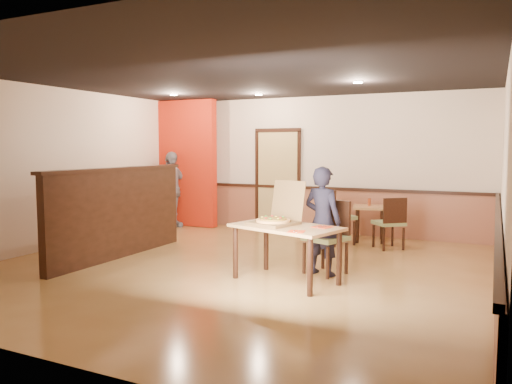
{
  "coord_description": "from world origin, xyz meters",
  "views": [
    {
      "loc": [
        3.41,
        -6.35,
        1.77
      ],
      "look_at": [
        0.35,
        0.0,
        1.13
      ],
      "focal_mm": 35.0,
      "sensor_mm": 36.0,
      "label": 1
    }
  ],
  "objects_px": {
    "side_chair_right": "(391,221)",
    "pizza_box": "(276,219)",
    "side_table": "(370,215)",
    "passerby": "(171,190)",
    "condiment": "(369,202)",
    "diner_chair": "(329,234)",
    "side_chair_left": "(335,214)",
    "main_table": "(286,234)",
    "diner": "(322,221)"
  },
  "relations": [
    {
      "from": "side_chair_right",
      "to": "pizza_box",
      "type": "relative_size",
      "value": 1.2
    },
    {
      "from": "side_table",
      "to": "passerby",
      "type": "height_order",
      "value": "passerby"
    },
    {
      "from": "side_chair_right",
      "to": "side_table",
      "type": "xyz_separation_m",
      "value": [
        -0.49,
        0.6,
        -0.0
      ]
    },
    {
      "from": "side_chair_right",
      "to": "condiment",
      "type": "xyz_separation_m",
      "value": [
        -0.53,
        0.67,
        0.24
      ]
    },
    {
      "from": "passerby",
      "to": "side_table",
      "type": "bearing_deg",
      "value": -71.22
    },
    {
      "from": "diner_chair",
      "to": "side_table",
      "type": "relative_size",
      "value": 1.37
    },
    {
      "from": "side_chair_left",
      "to": "side_table",
      "type": "bearing_deg",
      "value": -88.8
    },
    {
      "from": "diner_chair",
      "to": "side_chair_right",
      "type": "height_order",
      "value": "diner_chair"
    },
    {
      "from": "main_table",
      "to": "passerby",
      "type": "relative_size",
      "value": 0.93
    },
    {
      "from": "main_table",
      "to": "diner_chair",
      "type": "xyz_separation_m",
      "value": [
        0.36,
        0.7,
        -0.08
      ]
    },
    {
      "from": "side_table",
      "to": "passerby",
      "type": "relative_size",
      "value": 0.45
    },
    {
      "from": "side_chair_left",
      "to": "condiment",
      "type": "relative_size",
      "value": 7.23
    },
    {
      "from": "side_table",
      "to": "side_chair_left",
      "type": "bearing_deg",
      "value": -129.42
    },
    {
      "from": "side_table",
      "to": "side_chair_right",
      "type": "bearing_deg",
      "value": -50.65
    },
    {
      "from": "main_table",
      "to": "condiment",
      "type": "relative_size",
      "value": 11.13
    },
    {
      "from": "side_chair_left",
      "to": "passerby",
      "type": "relative_size",
      "value": 0.61
    },
    {
      "from": "condiment",
      "to": "side_chair_right",
      "type": "bearing_deg",
      "value": -51.68
    },
    {
      "from": "side_chair_left",
      "to": "side_chair_right",
      "type": "height_order",
      "value": "side_chair_left"
    },
    {
      "from": "main_table",
      "to": "side_chair_right",
      "type": "relative_size",
      "value": 1.71
    },
    {
      "from": "passerby",
      "to": "diner_chair",
      "type": "bearing_deg",
      "value": -103.21
    },
    {
      "from": "diner_chair",
      "to": "diner",
      "type": "distance_m",
      "value": 0.25
    },
    {
      "from": "diner_chair",
      "to": "diner",
      "type": "height_order",
      "value": "diner"
    },
    {
      "from": "condiment",
      "to": "main_table",
      "type": "bearing_deg",
      "value": -95.25
    },
    {
      "from": "main_table",
      "to": "condiment",
      "type": "xyz_separation_m",
      "value": [
        0.31,
        3.37,
        0.1
      ]
    },
    {
      "from": "passerby",
      "to": "diner",
      "type": "bearing_deg",
      "value": -104.98
    },
    {
      "from": "side_table",
      "to": "pizza_box",
      "type": "height_order",
      "value": "pizza_box"
    },
    {
      "from": "diner_chair",
      "to": "side_chair_left",
      "type": "height_order",
      "value": "diner_chair"
    },
    {
      "from": "main_table",
      "to": "pizza_box",
      "type": "distance_m",
      "value": 0.25
    },
    {
      "from": "pizza_box",
      "to": "diner_chair",
      "type": "bearing_deg",
      "value": 66.73
    },
    {
      "from": "side_table",
      "to": "pizza_box",
      "type": "distance_m",
      "value": 3.31
    },
    {
      "from": "side_table",
      "to": "condiment",
      "type": "relative_size",
      "value": 5.31
    },
    {
      "from": "diner_chair",
      "to": "side_chair_right",
      "type": "xyz_separation_m",
      "value": [
        0.47,
        2.01,
        -0.06
      ]
    },
    {
      "from": "diner_chair",
      "to": "side_chair_left",
      "type": "bearing_deg",
      "value": 125.45
    },
    {
      "from": "main_table",
      "to": "diner_chair",
      "type": "relative_size",
      "value": 1.53
    },
    {
      "from": "diner",
      "to": "condiment",
      "type": "bearing_deg",
      "value": -76.99
    },
    {
      "from": "diner_chair",
      "to": "side_chair_left",
      "type": "relative_size",
      "value": 1.01
    },
    {
      "from": "diner",
      "to": "pizza_box",
      "type": "distance_m",
      "value": 0.69
    },
    {
      "from": "passerby",
      "to": "pizza_box",
      "type": "distance_m",
      "value": 4.82
    },
    {
      "from": "side_chair_left",
      "to": "diner",
      "type": "xyz_separation_m",
      "value": [
        0.47,
        -2.15,
        0.2
      ]
    },
    {
      "from": "side_chair_left",
      "to": "pizza_box",
      "type": "bearing_deg",
      "value": 130.26
    },
    {
      "from": "side_chair_left",
      "to": "side_table",
      "type": "relative_size",
      "value": 1.36
    },
    {
      "from": "side_chair_right",
      "to": "passerby",
      "type": "height_order",
      "value": "passerby"
    },
    {
      "from": "side_table",
      "to": "condiment",
      "type": "distance_m",
      "value": 0.25
    },
    {
      "from": "passerby",
      "to": "main_table",
      "type": "bearing_deg",
      "value": -112.27
    },
    {
      "from": "diner_chair",
      "to": "diner",
      "type": "bearing_deg",
      "value": -87.49
    },
    {
      "from": "diner",
      "to": "diner_chair",
      "type": "bearing_deg",
      "value": -95.54
    },
    {
      "from": "diner_chair",
      "to": "diner",
      "type": "relative_size",
      "value": 0.68
    },
    {
      "from": "side_chair_right",
      "to": "condiment",
      "type": "height_order",
      "value": "side_chair_right"
    },
    {
      "from": "diner_chair",
      "to": "side_chair_left",
      "type": "distance_m",
      "value": 2.07
    },
    {
      "from": "diner_chair",
      "to": "side_table",
      "type": "height_order",
      "value": "diner_chair"
    }
  ]
}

